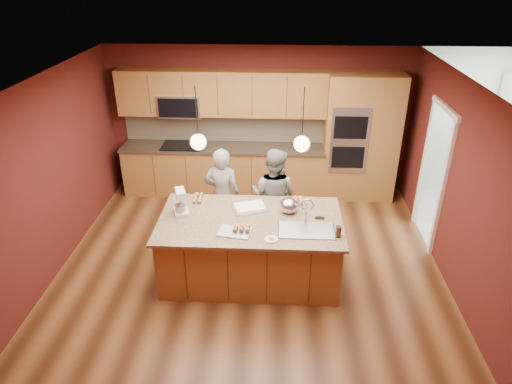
# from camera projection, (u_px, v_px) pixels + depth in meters

# --- Properties ---
(floor) EXTENTS (5.50, 5.50, 0.00)m
(floor) POSITION_uv_depth(u_px,v_px,m) (251.00, 260.00, 6.84)
(floor) COLOR #432412
(floor) RESTS_ON ground
(ceiling) EXTENTS (5.50, 5.50, 0.00)m
(ceiling) POSITION_uv_depth(u_px,v_px,m) (250.00, 80.00, 5.60)
(ceiling) COLOR white
(ceiling) RESTS_ON ground
(wall_back) EXTENTS (5.50, 0.00, 5.50)m
(wall_back) POSITION_uv_depth(u_px,v_px,m) (259.00, 120.00, 8.43)
(wall_back) COLOR #4D1814
(wall_back) RESTS_ON ground
(wall_front) EXTENTS (5.50, 0.00, 5.50)m
(wall_front) POSITION_uv_depth(u_px,v_px,m) (233.00, 302.00, 4.00)
(wall_front) COLOR #4D1814
(wall_front) RESTS_ON ground
(wall_left) EXTENTS (0.00, 5.00, 5.00)m
(wall_left) POSITION_uv_depth(u_px,v_px,m) (53.00, 174.00, 6.34)
(wall_left) COLOR #4D1814
(wall_left) RESTS_ON ground
(wall_right) EXTENTS (0.00, 5.00, 5.00)m
(wall_right) POSITION_uv_depth(u_px,v_px,m) (455.00, 183.00, 6.09)
(wall_right) COLOR #4D1814
(wall_right) RESTS_ON ground
(cabinet_run) EXTENTS (3.74, 0.64, 2.30)m
(cabinet_run) POSITION_uv_depth(u_px,v_px,m) (221.00, 143.00, 8.41)
(cabinet_run) COLOR olive
(cabinet_run) RESTS_ON floor
(oven_column) EXTENTS (1.30, 0.62, 2.30)m
(oven_column) POSITION_uv_depth(u_px,v_px,m) (361.00, 138.00, 8.17)
(oven_column) COLOR olive
(oven_column) RESTS_ON floor
(doorway_trim) EXTENTS (0.08, 1.11, 2.20)m
(doorway_trim) POSITION_uv_depth(u_px,v_px,m) (432.00, 178.00, 6.94)
(doorway_trim) COLOR white
(doorway_trim) RESTS_ON wall_right
(pendant_left) EXTENTS (0.20, 0.20, 0.80)m
(pendant_left) POSITION_uv_depth(u_px,v_px,m) (198.00, 142.00, 5.64)
(pendant_left) COLOR black
(pendant_left) RESTS_ON ceiling
(pendant_right) EXTENTS (0.20, 0.20, 0.80)m
(pendant_right) POSITION_uv_depth(u_px,v_px,m) (302.00, 144.00, 5.58)
(pendant_right) COLOR black
(pendant_right) RESTS_ON ceiling
(island) EXTENTS (2.46, 1.38, 1.29)m
(island) POSITION_uv_depth(u_px,v_px,m) (252.00, 247.00, 6.32)
(island) COLOR olive
(island) RESTS_ON floor
(person_left) EXTENTS (0.59, 0.41, 1.54)m
(person_left) POSITION_uv_depth(u_px,v_px,m) (222.00, 195.00, 7.04)
(person_left) COLOR black
(person_left) RESTS_ON floor
(person_right) EXTENTS (0.91, 0.82, 1.54)m
(person_right) POSITION_uv_depth(u_px,v_px,m) (274.00, 196.00, 7.00)
(person_right) COLOR slate
(person_right) RESTS_ON floor
(stand_mixer) EXTENTS (0.26, 0.30, 0.36)m
(stand_mixer) POSITION_uv_depth(u_px,v_px,m) (181.00, 204.00, 6.19)
(stand_mixer) COLOR silver
(stand_mixer) RESTS_ON island
(sheet_cake) EXTENTS (0.56, 0.48, 0.05)m
(sheet_cake) POSITION_uv_depth(u_px,v_px,m) (250.00, 207.00, 6.37)
(sheet_cake) COLOR silver
(sheet_cake) RESTS_ON island
(cooling_rack) EXTENTS (0.45, 0.36, 0.02)m
(cooling_rack) POSITION_uv_depth(u_px,v_px,m) (235.00, 232.00, 5.82)
(cooling_rack) COLOR silver
(cooling_rack) RESTS_ON island
(mixing_bowl) EXTENTS (0.26, 0.26, 0.22)m
(mixing_bowl) POSITION_uv_depth(u_px,v_px,m) (289.00, 206.00, 6.24)
(mixing_bowl) COLOR #B4B6BB
(mixing_bowl) RESTS_ON island
(plate) EXTENTS (0.17, 0.17, 0.01)m
(plate) POSITION_uv_depth(u_px,v_px,m) (271.00, 239.00, 5.67)
(plate) COLOR white
(plate) RESTS_ON island
(tumbler) EXTENTS (0.08, 0.08, 0.15)m
(tumbler) POSITION_uv_depth(u_px,v_px,m) (338.00, 232.00, 5.70)
(tumbler) COLOR #392111
(tumbler) RESTS_ON island
(phone) EXTENTS (0.13, 0.08, 0.01)m
(phone) POSITION_uv_depth(u_px,v_px,m) (320.00, 218.00, 6.14)
(phone) COLOR black
(phone) RESTS_ON island
(cupcakes_left) EXTENTS (0.14, 0.28, 0.06)m
(cupcakes_left) POSITION_uv_depth(u_px,v_px,m) (198.00, 198.00, 6.59)
(cupcakes_left) COLOR tan
(cupcakes_left) RESTS_ON island
(cupcakes_rack) EXTENTS (0.23, 0.15, 0.07)m
(cupcakes_rack) POSITION_uv_depth(u_px,v_px,m) (242.00, 228.00, 5.81)
(cupcakes_rack) COLOR tan
(cupcakes_rack) RESTS_ON island
(cupcakes_right) EXTENTS (0.16, 0.23, 0.07)m
(cupcakes_right) POSITION_uv_depth(u_px,v_px,m) (298.00, 201.00, 6.50)
(cupcakes_right) COLOR tan
(cupcakes_right) RESTS_ON island
(dryer) EXTENTS (0.69, 0.70, 0.93)m
(dryer) POSITION_uv_depth(u_px,v_px,m) (500.00, 191.00, 7.83)
(dryer) COLOR silver
(dryer) RESTS_ON floor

